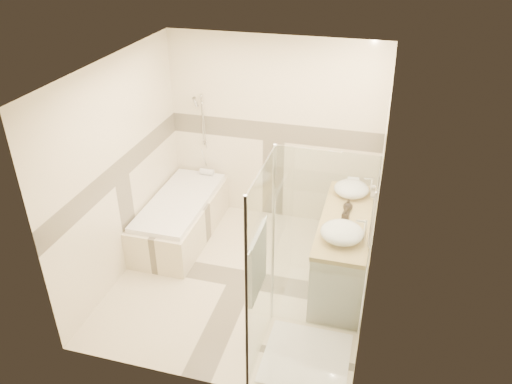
% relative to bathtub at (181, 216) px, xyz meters
% --- Properties ---
extents(room, '(2.82, 3.02, 2.52)m').
position_rel_bathtub_xyz_m(room, '(1.08, -0.64, 0.95)').
color(room, beige).
rests_on(room, ground).
extents(bathtub, '(0.75, 1.70, 0.56)m').
position_rel_bathtub_xyz_m(bathtub, '(0.00, 0.00, 0.00)').
color(bathtub, beige).
rests_on(bathtub, ground).
extents(vanity, '(0.58, 1.62, 0.85)m').
position_rel_bathtub_xyz_m(vanity, '(2.15, -0.35, 0.12)').
color(vanity, silver).
rests_on(vanity, ground).
extents(shower_enclosure, '(0.96, 0.93, 2.04)m').
position_rel_bathtub_xyz_m(shower_enclosure, '(1.86, -1.62, 0.20)').
color(shower_enclosure, beige).
rests_on(shower_enclosure, ground).
extents(vessel_sink_near, '(0.41, 0.41, 0.16)m').
position_rel_bathtub_xyz_m(vessel_sink_near, '(2.13, 0.17, 0.62)').
color(vessel_sink_near, white).
rests_on(vessel_sink_near, vanity).
extents(vessel_sink_far, '(0.44, 0.44, 0.18)m').
position_rel_bathtub_xyz_m(vessel_sink_far, '(2.13, -0.78, 0.63)').
color(vessel_sink_far, white).
rests_on(vessel_sink_far, vanity).
extents(faucet_near, '(0.11, 0.03, 0.26)m').
position_rel_bathtub_xyz_m(faucet_near, '(2.35, 0.17, 0.69)').
color(faucet_near, silver).
rests_on(faucet_near, vanity).
extents(faucet_far, '(0.11, 0.03, 0.27)m').
position_rel_bathtub_xyz_m(faucet_far, '(2.35, -0.78, 0.70)').
color(faucet_far, silver).
rests_on(faucet_far, vanity).
extents(amenity_bottle_a, '(0.09, 0.09, 0.16)m').
position_rel_bathtub_xyz_m(amenity_bottle_a, '(2.13, -0.42, 0.62)').
color(amenity_bottle_a, black).
rests_on(amenity_bottle_a, vanity).
extents(amenity_bottle_b, '(0.14, 0.14, 0.14)m').
position_rel_bathtub_xyz_m(amenity_bottle_b, '(2.13, -0.19, 0.61)').
color(amenity_bottle_b, black).
rests_on(amenity_bottle_b, vanity).
extents(folded_towels, '(0.15, 0.24, 0.08)m').
position_rel_bathtub_xyz_m(folded_towels, '(2.13, 0.37, 0.58)').
color(folded_towels, silver).
rests_on(folded_towels, vanity).
extents(rolled_towel, '(0.19, 0.09, 0.09)m').
position_rel_bathtub_xyz_m(rolled_towel, '(0.11, 0.73, 0.30)').
color(rolled_towel, silver).
rests_on(rolled_towel, bathtub).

